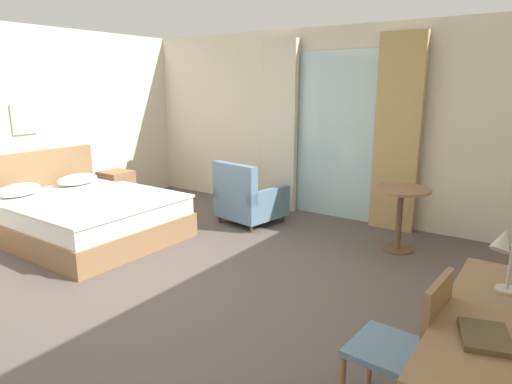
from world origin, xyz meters
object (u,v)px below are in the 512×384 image
(bed, at_px, (84,215))
(framed_picture, at_px, (24,119))
(round_cafe_table, at_px, (400,205))
(nightstand, at_px, (117,188))
(writing_desk, at_px, (499,334))
(closed_book, at_px, (485,337))
(armchair_by_window, at_px, (248,200))
(desk_lamp, at_px, (504,249))
(desk_chair, at_px, (409,344))

(bed, distance_m, framed_picture, 1.62)
(bed, distance_m, round_cafe_table, 3.88)
(nightstand, bearing_deg, writing_desk, -20.53)
(closed_book, height_order, armchair_by_window, armchair_by_window)
(desk_lamp, distance_m, framed_picture, 5.86)
(framed_picture, bearing_deg, armchair_by_window, 32.80)
(desk_chair, distance_m, armchair_by_window, 3.90)
(bed, relative_size, armchair_by_window, 2.54)
(bed, xyz_separation_m, desk_lamp, (4.68, -0.61, 0.75))
(closed_book, bearing_deg, bed, 149.74)
(round_cafe_table, bearing_deg, armchair_by_window, -175.99)
(desk_lamp, height_order, round_cafe_table, desk_lamp)
(nightstand, distance_m, framed_picture, 1.73)
(nightstand, bearing_deg, closed_book, -22.94)
(desk_chair, relative_size, desk_lamp, 2.21)
(desk_chair, bearing_deg, framed_picture, 170.20)
(desk_chair, distance_m, desk_lamp, 0.72)
(armchair_by_window, bearing_deg, desk_lamp, -34.40)
(nightstand, relative_size, desk_chair, 0.58)
(armchair_by_window, bearing_deg, writing_desk, -36.83)
(bed, bearing_deg, desk_chair, -12.34)
(desk_lamp, relative_size, closed_book, 1.54)
(desk_chair, relative_size, round_cafe_table, 1.25)
(nightstand, distance_m, armchair_by_window, 2.36)
(desk_chair, bearing_deg, armchair_by_window, 138.53)
(desk_chair, distance_m, round_cafe_table, 2.86)
(desk_chair, height_order, armchair_by_window, desk_chair)
(desk_lamp, bearing_deg, round_cafe_table, 117.46)
(bed, xyz_separation_m, armchair_by_window, (1.40, 1.63, 0.05))
(armchair_by_window, distance_m, framed_picture, 3.21)
(desk_chair, distance_m, closed_book, 0.49)
(bed, height_order, desk_chair, bed)
(desk_lamp, bearing_deg, bed, 172.56)
(desk_chair, relative_size, framed_picture, 2.36)
(nightstand, bearing_deg, armchair_by_window, 9.16)
(bed, height_order, closed_book, bed)
(writing_desk, relative_size, round_cafe_table, 2.08)
(desk_lamp, distance_m, armchair_by_window, 4.03)
(framed_picture, bearing_deg, bed, 0.09)
(nightstand, xyz_separation_m, writing_desk, (5.65, -2.12, 0.40))
(bed, height_order, desk_lamp, desk_lamp)
(framed_picture, bearing_deg, closed_book, -10.84)
(writing_desk, bearing_deg, armchair_by_window, 143.17)
(armchair_by_window, bearing_deg, desk_chair, -41.47)
(round_cafe_table, bearing_deg, closed_book, -66.64)
(desk_chair, xyz_separation_m, framed_picture, (-5.45, 0.94, 0.92))
(desk_chair, bearing_deg, writing_desk, 11.82)
(writing_desk, relative_size, desk_chair, 1.67)
(armchair_by_window, bearing_deg, closed_book, -39.93)
(desk_chair, height_order, desk_lamp, desk_lamp)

